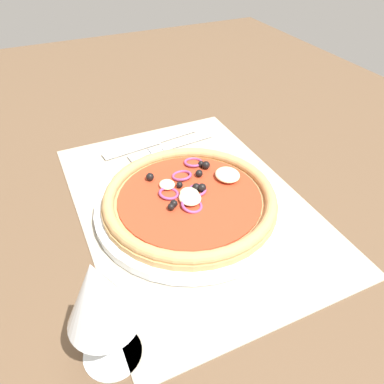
{
  "coord_description": "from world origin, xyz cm",
  "views": [
    {
      "loc": [
        -42.03,
        19.15,
        39.52
      ],
      "look_at": [
        -0.57,
        0.0,
        2.78
      ],
      "focal_mm": 35.05,
      "sensor_mm": 36.0,
      "label": 1
    }
  ],
  "objects_px": {
    "fork": "(168,148)",
    "wine_glass": "(99,298)",
    "plate": "(190,207)",
    "pizza": "(190,198)",
    "knife": "(150,143)"
  },
  "relations": [
    {
      "from": "pizza",
      "to": "plate",
      "type": "bearing_deg",
      "value": 130.68
    },
    {
      "from": "plate",
      "to": "pizza",
      "type": "bearing_deg",
      "value": -49.32
    },
    {
      "from": "pizza",
      "to": "fork",
      "type": "xyz_separation_m",
      "value": [
        0.18,
        -0.03,
        -0.02
      ]
    },
    {
      "from": "fork",
      "to": "wine_glass",
      "type": "height_order",
      "value": "wine_glass"
    },
    {
      "from": "pizza",
      "to": "knife",
      "type": "xyz_separation_m",
      "value": [
        0.21,
        -0.01,
        -0.02
      ]
    },
    {
      "from": "pizza",
      "to": "knife",
      "type": "relative_size",
      "value": 1.34
    },
    {
      "from": "pizza",
      "to": "fork",
      "type": "distance_m",
      "value": 0.19
    },
    {
      "from": "wine_glass",
      "to": "knife",
      "type": "bearing_deg",
      "value": -25.27
    },
    {
      "from": "knife",
      "to": "wine_glass",
      "type": "xyz_separation_m",
      "value": [
        -0.39,
        0.18,
        0.09
      ]
    },
    {
      "from": "plate",
      "to": "fork",
      "type": "relative_size",
      "value": 1.62
    },
    {
      "from": "knife",
      "to": "wine_glass",
      "type": "distance_m",
      "value": 0.44
    },
    {
      "from": "fork",
      "to": "knife",
      "type": "relative_size",
      "value": 0.9
    },
    {
      "from": "fork",
      "to": "wine_glass",
      "type": "distance_m",
      "value": 0.43
    },
    {
      "from": "pizza",
      "to": "knife",
      "type": "height_order",
      "value": "pizza"
    },
    {
      "from": "pizza",
      "to": "wine_glass",
      "type": "distance_m",
      "value": 0.26
    }
  ]
}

